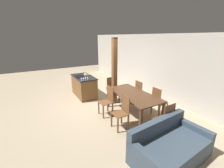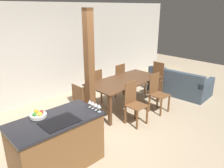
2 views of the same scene
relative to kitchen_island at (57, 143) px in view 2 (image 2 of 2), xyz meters
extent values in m
plane|color=tan|center=(1.10, 0.28, -0.46)|extent=(16.00, 16.00, 0.00)
cube|color=beige|center=(1.10, 2.83, 0.89)|extent=(11.20, 0.08, 2.70)
cube|color=brown|center=(0.00, 0.00, -0.02)|extent=(1.42, 0.72, 0.87)
cube|color=#232328|center=(0.00, 0.00, 0.43)|extent=(1.46, 0.76, 0.04)
cube|color=black|center=(0.00, -0.14, 0.46)|extent=(0.56, 0.40, 0.01)
cylinder|color=silver|center=(-0.17, 0.22, 0.49)|extent=(0.27, 0.27, 0.05)
sphere|color=red|center=(-0.11, 0.22, 0.53)|extent=(0.07, 0.07, 0.07)
sphere|color=gold|center=(-0.17, 0.28, 0.53)|extent=(0.08, 0.08, 0.08)
sphere|color=#3D8E38|center=(-0.23, 0.21, 0.53)|extent=(0.07, 0.07, 0.07)
sphere|color=yellow|center=(-0.16, 0.16, 0.53)|extent=(0.07, 0.07, 0.07)
cylinder|color=silver|center=(0.66, -0.31, 0.46)|extent=(0.06, 0.06, 0.00)
cylinder|color=silver|center=(0.66, -0.31, 0.50)|extent=(0.01, 0.01, 0.08)
cone|color=silver|center=(0.66, -0.31, 0.57)|extent=(0.07, 0.07, 0.06)
cylinder|color=silver|center=(0.66, -0.22, 0.46)|extent=(0.06, 0.06, 0.00)
cylinder|color=silver|center=(0.66, -0.22, 0.50)|extent=(0.01, 0.01, 0.08)
cone|color=silver|center=(0.66, -0.22, 0.57)|extent=(0.07, 0.07, 0.06)
cylinder|color=silver|center=(0.66, -0.14, 0.46)|extent=(0.06, 0.06, 0.00)
cylinder|color=silver|center=(0.66, -0.14, 0.50)|extent=(0.01, 0.01, 0.08)
cone|color=silver|center=(0.66, -0.14, 0.57)|extent=(0.07, 0.07, 0.06)
cylinder|color=silver|center=(0.66, -0.06, 0.46)|extent=(0.06, 0.06, 0.00)
cylinder|color=silver|center=(0.66, -0.06, 0.50)|extent=(0.01, 0.01, 0.08)
cone|color=silver|center=(0.66, -0.06, 0.57)|extent=(0.07, 0.07, 0.06)
cube|color=#51331E|center=(2.50, 0.83, 0.30)|extent=(2.01, 1.00, 0.03)
cube|color=#51331E|center=(1.56, 0.40, -0.08)|extent=(0.07, 0.07, 0.74)
cube|color=#51331E|center=(3.44, 0.40, -0.08)|extent=(0.07, 0.07, 0.74)
cube|color=#51331E|center=(1.56, 1.27, -0.08)|extent=(0.07, 0.07, 0.74)
cube|color=#51331E|center=(3.44, 1.27, -0.08)|extent=(0.07, 0.07, 0.74)
cube|color=brown|center=(2.05, 0.03, 0.01)|extent=(0.40, 0.40, 0.02)
cube|color=brown|center=(2.05, 0.22, 0.28)|extent=(0.38, 0.02, 0.52)
cube|color=brown|center=(1.87, -0.14, -0.23)|extent=(0.04, 0.04, 0.45)
cube|color=brown|center=(2.22, -0.14, -0.23)|extent=(0.04, 0.04, 0.45)
cube|color=brown|center=(1.87, 0.21, -0.23)|extent=(0.04, 0.04, 0.45)
cube|color=brown|center=(2.22, 0.21, -0.23)|extent=(0.04, 0.04, 0.45)
cube|color=brown|center=(2.95, 0.03, 0.01)|extent=(0.40, 0.40, 0.02)
cube|color=brown|center=(2.95, 0.22, 0.28)|extent=(0.38, 0.02, 0.52)
cube|color=brown|center=(2.77, -0.14, -0.23)|extent=(0.04, 0.04, 0.45)
cube|color=brown|center=(3.13, -0.14, -0.23)|extent=(0.04, 0.04, 0.45)
cube|color=brown|center=(2.77, 0.21, -0.23)|extent=(0.04, 0.04, 0.45)
cube|color=brown|center=(3.13, 0.21, -0.23)|extent=(0.04, 0.04, 0.45)
cube|color=brown|center=(2.05, 1.63, 0.01)|extent=(0.40, 0.40, 0.02)
cube|color=brown|center=(2.05, 1.44, 0.28)|extent=(0.38, 0.02, 0.52)
cube|color=brown|center=(2.22, 1.81, -0.23)|extent=(0.04, 0.04, 0.45)
cube|color=brown|center=(1.87, 1.81, -0.23)|extent=(0.04, 0.04, 0.45)
cube|color=brown|center=(2.22, 1.46, -0.23)|extent=(0.04, 0.04, 0.45)
cube|color=brown|center=(1.87, 1.46, -0.23)|extent=(0.04, 0.04, 0.45)
cube|color=brown|center=(2.95, 1.63, 0.01)|extent=(0.40, 0.40, 0.02)
cube|color=brown|center=(2.95, 1.44, 0.28)|extent=(0.38, 0.02, 0.52)
cube|color=brown|center=(3.13, 1.81, -0.23)|extent=(0.04, 0.04, 0.45)
cube|color=brown|center=(2.77, 1.81, -0.23)|extent=(0.04, 0.04, 0.45)
cube|color=brown|center=(3.13, 1.46, -0.23)|extent=(0.04, 0.04, 0.45)
cube|color=brown|center=(2.77, 1.46, -0.23)|extent=(0.04, 0.04, 0.45)
cube|color=brown|center=(1.20, 0.83, 0.01)|extent=(0.40, 0.40, 0.02)
cube|color=brown|center=(1.01, 0.83, 0.28)|extent=(0.02, 0.38, 0.52)
cube|color=brown|center=(1.37, 0.66, -0.23)|extent=(0.04, 0.04, 0.45)
cube|color=brown|center=(1.37, 1.01, -0.23)|extent=(0.04, 0.04, 0.45)
cube|color=brown|center=(1.02, 0.66, -0.23)|extent=(0.04, 0.04, 0.45)
cube|color=brown|center=(1.02, 1.01, -0.23)|extent=(0.04, 0.04, 0.45)
cube|color=brown|center=(3.80, 0.83, 0.01)|extent=(0.40, 0.40, 0.02)
cube|color=brown|center=(3.99, 0.83, 0.28)|extent=(0.02, 0.38, 0.52)
cube|color=brown|center=(3.63, 1.01, -0.23)|extent=(0.04, 0.04, 0.45)
cube|color=brown|center=(3.63, 0.66, -0.23)|extent=(0.04, 0.04, 0.45)
cube|color=brown|center=(3.98, 1.01, -0.23)|extent=(0.04, 0.04, 0.45)
cube|color=brown|center=(3.98, 0.66, -0.23)|extent=(0.04, 0.04, 0.45)
cube|color=#3D4C5B|center=(4.51, 0.36, -0.23)|extent=(1.06, 1.82, 0.45)
cube|color=#3D4C5B|center=(4.12, 0.33, 0.17)|extent=(0.29, 1.76, 0.35)
cube|color=#3D4C5B|center=(4.56, -0.45, -0.16)|extent=(0.95, 0.21, 0.59)
cube|color=#3D4C5B|center=(4.45, 1.16, -0.16)|extent=(0.95, 0.21, 0.59)
cube|color=brown|center=(1.33, 0.80, 0.83)|extent=(0.17, 0.17, 2.56)
camera|label=1|loc=(6.18, -2.07, 2.13)|focal=24.00mm
camera|label=2|loc=(-1.45, -2.83, 2.12)|focal=35.00mm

